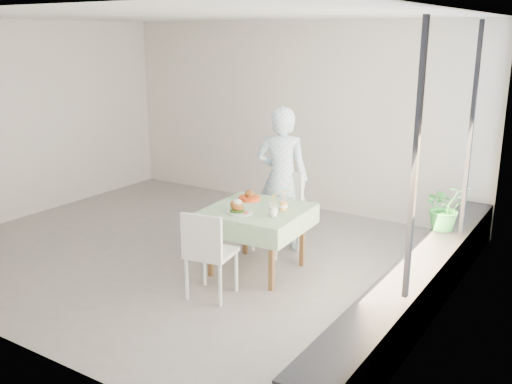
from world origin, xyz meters
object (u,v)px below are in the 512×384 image
Objects in this scene: diner at (282,179)px; juice_cup_orange at (283,205)px; chair_far at (277,228)px; main_dish at (239,209)px; chair_near at (211,270)px; cafe_table at (257,232)px; potted_plant at (445,207)px.

diner reaches higher than juice_cup_orange.
diner is 0.84m from juice_cup_orange.
chair_far is 1.03m from main_dish.
chair_near is 3.44× the size of juice_cup_orange.
cafe_table is 0.92m from diner.
cafe_table is at bearing -163.64° from juice_cup_orange.
diner is (-0.02, 0.15, 0.59)m from chair_far.
chair_far reaches higher than chair_near.
chair_near is at bearing -86.78° from chair_far.
juice_cup_orange reaches higher than chair_near.
juice_cup_orange is at bearing 43.09° from main_dish.
main_dish is at bearing -106.99° from cafe_table.
cafe_table is at bearing 73.01° from main_dish.
main_dish is at bearing -86.86° from chair_far.
diner is 1.93m from potted_plant.
potted_plant reaches higher than main_dish.
chair_far is 1.99m from potted_plant.
chair_near is 0.75m from main_dish.
main_dish is at bearing -143.31° from potted_plant.
cafe_table is 2.10m from potted_plant.
diner is 5.90× the size of main_dish.
diner reaches higher than potted_plant.
diner is at bearing 121.30° from juice_cup_orange.
potted_plant is (1.75, 1.11, 0.30)m from cafe_table.
chair_far reaches higher than cafe_table.
diner reaches higher than cafe_table.
diner is (-0.11, 1.60, 0.60)m from chair_near.
chair_near is at bearing -86.66° from main_dish.
chair_near is 2.67m from potted_plant.
diner is at bearing 99.27° from chair_far.
diner is at bearing 94.02° from main_dish.
juice_cup_orange is at bearing 104.75° from diner.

